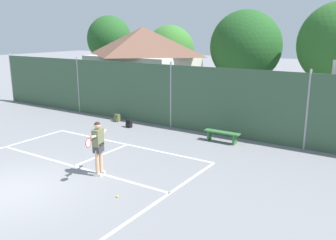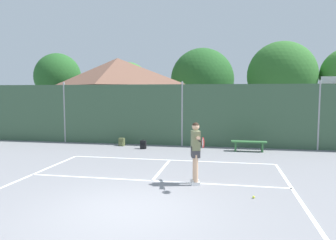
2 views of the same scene
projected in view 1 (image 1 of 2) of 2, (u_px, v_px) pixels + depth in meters
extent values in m
plane|color=gray|center=(12.00, 191.00, 10.90)|extent=(120.00, 120.00, 0.00)
cube|color=white|center=(127.00, 144.00, 15.39)|extent=(8.20, 0.10, 0.01)
cube|color=white|center=(115.00, 230.00, 8.74)|extent=(0.10, 11.00, 0.01)
cube|color=white|center=(74.00, 166.00, 12.92)|extent=(8.20, 0.10, 0.01)
cube|color=white|center=(102.00, 155.00, 14.13)|extent=(0.10, 2.97, 0.01)
cube|color=#38563D|center=(171.00, 96.00, 17.87)|extent=(26.00, 0.05, 3.14)
cylinder|color=#99999E|center=(12.00, 77.00, 24.69)|extent=(0.09, 0.09, 3.29)
cylinder|color=#99999E|center=(78.00, 85.00, 21.27)|extent=(0.09, 0.09, 3.29)
cylinder|color=#99999E|center=(171.00, 95.00, 17.85)|extent=(0.09, 0.09, 3.29)
cylinder|color=#99999E|center=(307.00, 110.00, 14.43)|extent=(0.09, 0.09, 3.29)
cube|color=beige|center=(144.00, 79.00, 24.20)|extent=(6.28, 4.98, 3.19)
pyramid|color=brown|center=(143.00, 41.00, 23.60)|extent=(6.78, 5.38, 1.83)
cylinder|color=brown|center=(111.00, 72.00, 31.78)|extent=(0.36, 0.36, 2.35)
ellipsoid|color=#235623|center=(109.00, 39.00, 31.09)|extent=(4.00, 3.60, 4.00)
cylinder|color=brown|center=(170.00, 82.00, 28.59)|extent=(0.36, 0.36, 1.60)
ellipsoid|color=#38752D|center=(170.00, 51.00, 28.00)|extent=(3.90, 3.51, 3.90)
cylinder|color=brown|center=(243.00, 88.00, 25.35)|extent=(0.36, 0.36, 1.60)
ellipsoid|color=#235623|center=(246.00, 47.00, 24.65)|extent=(4.95, 4.45, 4.95)
cylinder|color=brown|center=(335.00, 95.00, 22.18)|extent=(0.36, 0.36, 1.81)
cube|color=silver|center=(101.00, 172.00, 12.23)|extent=(0.28, 0.18, 0.10)
cube|color=silver|center=(98.00, 175.00, 12.01)|extent=(0.28, 0.18, 0.10)
cylinder|color=tan|center=(101.00, 159.00, 12.12)|extent=(0.13, 0.13, 0.82)
cylinder|color=tan|center=(97.00, 162.00, 11.90)|extent=(0.13, 0.13, 0.82)
cube|color=#38383D|center=(98.00, 147.00, 11.90)|extent=(0.32, 0.41, 0.32)
cube|color=#6B704C|center=(98.00, 137.00, 11.82)|extent=(0.33, 0.44, 0.56)
sphere|color=tan|center=(97.00, 125.00, 11.72)|extent=(0.22, 0.22, 0.22)
sphere|color=black|center=(97.00, 125.00, 11.72)|extent=(0.21, 0.21, 0.21)
cylinder|color=tan|center=(95.00, 136.00, 11.60)|extent=(0.22, 0.56, 0.17)
cylinder|color=tan|center=(102.00, 134.00, 12.06)|extent=(0.21, 0.51, 0.22)
cylinder|color=black|center=(93.00, 140.00, 11.42)|extent=(0.10, 0.30, 0.04)
torus|color=red|center=(88.00, 143.00, 11.09)|extent=(0.09, 0.30, 0.30)
cylinder|color=silver|center=(88.00, 143.00, 11.09)|extent=(0.07, 0.25, 0.26)
sphere|color=#CCE033|center=(117.00, 196.00, 10.49)|extent=(0.07, 0.07, 0.07)
cube|color=#566038|center=(117.00, 118.00, 19.29)|extent=(0.30, 0.22, 0.40)
cube|color=#566038|center=(116.00, 120.00, 19.22)|extent=(0.23, 0.09, 0.18)
torus|color=black|center=(117.00, 114.00, 19.24)|extent=(0.09, 0.03, 0.09)
cube|color=black|center=(129.00, 123.00, 18.11)|extent=(0.28, 0.18, 0.40)
cube|color=black|center=(128.00, 125.00, 18.03)|extent=(0.22, 0.06, 0.18)
torus|color=black|center=(129.00, 119.00, 18.06)|extent=(0.09, 0.02, 0.09)
cube|color=#336B38|center=(222.00, 132.00, 15.61)|extent=(1.60, 0.36, 0.06)
cube|color=#336B38|center=(209.00, 135.00, 15.98)|extent=(0.08, 0.32, 0.45)
cube|color=#336B38|center=(235.00, 139.00, 15.34)|extent=(0.08, 0.32, 0.45)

